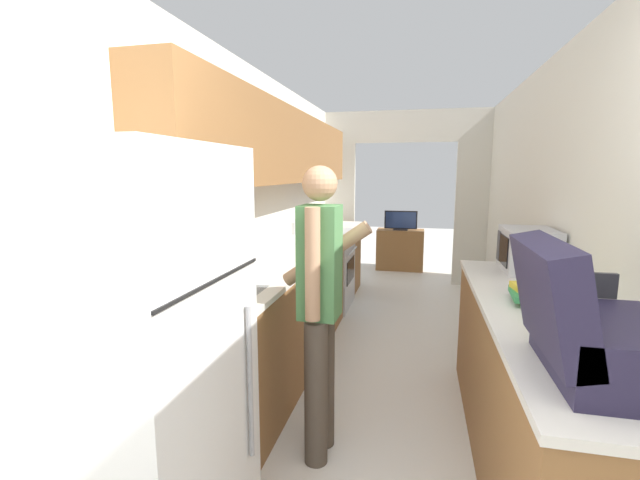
{
  "coord_description": "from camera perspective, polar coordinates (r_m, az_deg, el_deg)",
  "views": [
    {
      "loc": [
        0.22,
        -0.87,
        1.62
      ],
      "look_at": [
        -0.69,
        3.06,
        0.98
      ],
      "focal_mm": 24.0,
      "sensor_mm": 36.0,
      "label": 1
    }
  ],
  "objects": [
    {
      "name": "range_oven",
      "position": [
        5.21,
        0.67,
        -3.79
      ],
      "size": [
        0.66,
        0.76,
        1.07
      ],
      "color": "#B7B7BC",
      "rests_on": "ground_plane"
    },
    {
      "name": "person",
      "position": [
        2.4,
        -0.02,
        -8.74
      ],
      "size": [
        0.53,
        0.38,
        1.66
      ],
      "rotation": [
        0.0,
        0.0,
        1.54
      ],
      "color": "#4C4238",
      "rests_on": "ground_plane"
    },
    {
      "name": "tv_cabinet",
      "position": [
        7.34,
        10.62,
        -1.24
      ],
      "size": [
        0.77,
        0.42,
        0.67
      ],
      "color": "brown",
      "rests_on": "ground_plane"
    },
    {
      "name": "wall_left",
      "position": [
        3.66,
        -8.56,
        7.15
      ],
      "size": [
        0.38,
        7.9,
        2.5
      ],
      "color": "silver",
      "rests_on": "ground_plane"
    },
    {
      "name": "counter_left",
      "position": [
        4.01,
        -3.4,
        -7.78
      ],
      "size": [
        0.62,
        4.3,
        0.93
      ],
      "color": "brown",
      "rests_on": "ground_plane"
    },
    {
      "name": "microwave",
      "position": [
        3.36,
        25.98,
        -1.21
      ],
      "size": [
        0.34,
        0.47,
        0.3
      ],
      "color": "#B7B7BC",
      "rests_on": "counter_right"
    },
    {
      "name": "book_stack",
      "position": [
        2.57,
        26.9,
        -6.56
      ],
      "size": [
        0.25,
        0.29,
        0.09
      ],
      "color": "#33894C",
      "rests_on": "counter_right"
    },
    {
      "name": "counter_right",
      "position": [
        2.69,
        26.96,
        -17.5
      ],
      "size": [
        0.62,
        2.38,
        0.93
      ],
      "color": "brown",
      "rests_on": "ground_plane"
    },
    {
      "name": "suitcase",
      "position": [
        1.75,
        32.27,
        -10.1
      ],
      "size": [
        0.48,
        0.56,
        0.47
      ],
      "color": "#231E38",
      "rests_on": "counter_right"
    },
    {
      "name": "refrigerator",
      "position": [
        1.88,
        -23.24,
        -15.6
      ],
      "size": [
        0.72,
        0.79,
        1.72
      ],
      "color": "white",
      "rests_on": "ground_plane"
    },
    {
      "name": "wall_right",
      "position": [
        3.19,
        30.85,
        1.05
      ],
      "size": [
        0.06,
        7.9,
        2.5
      ],
      "color": "silver",
      "rests_on": "ground_plane"
    },
    {
      "name": "wall_far_with_doorway",
      "position": [
        6.4,
        11.15,
        7.03
      ],
      "size": [
        2.75,
        0.06,
        2.5
      ],
      "color": "silver",
      "rests_on": "ground_plane"
    },
    {
      "name": "television",
      "position": [
        7.23,
        10.72,
        2.55
      ],
      "size": [
        0.54,
        0.16,
        0.32
      ],
      "color": "black",
      "rests_on": "tv_cabinet"
    }
  ]
}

